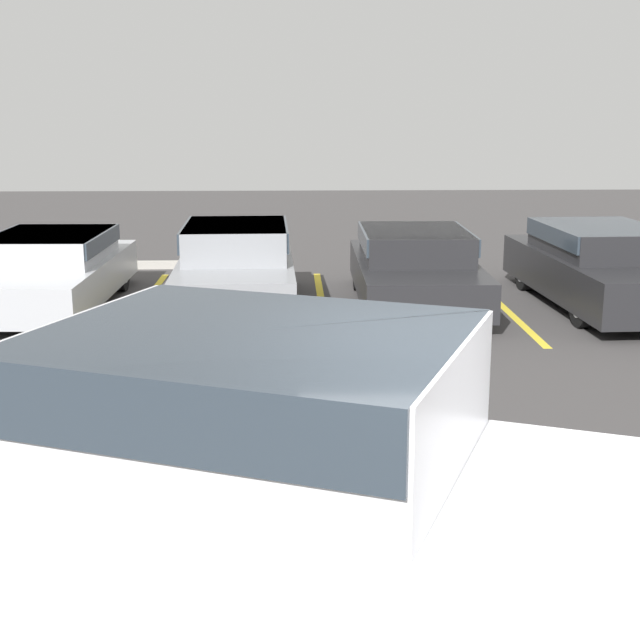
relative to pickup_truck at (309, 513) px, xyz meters
The scene contains 9 objects.
stall_stripe_b 9.76m from the pickup_truck, 104.51° to the left, with size 0.12×5.45×0.01m, color yellow.
stall_stripe_c 9.46m from the pickup_truck, 87.55° to the left, with size 0.12×5.45×0.01m, color yellow.
stall_stripe_d 9.99m from the pickup_truck, 70.99° to the left, with size 0.12×5.45×0.01m, color yellow.
pickup_truck is the anchor object (origin of this frame).
parked_sedan_a 10.15m from the pickup_truck, 112.10° to the left, with size 1.93×4.51×1.16m.
parked_sedan_b 9.24m from the pickup_truck, 95.75° to the left, with size 1.83×4.36×1.31m.
parked_sedan_c 9.58m from the pickup_truck, 78.81° to the left, with size 1.87×4.27×1.19m.
parked_sedan_d 10.39m from the pickup_truck, 62.70° to the left, with size 1.99×4.73×1.26m.
wheel_stop_curb 13.19m from the pickup_truck, 103.06° to the left, with size 1.61×0.20×0.14m, color #B7B2A8.
Camera 1 is at (-1.29, -3.91, 3.04)m, focal length 50.00 mm.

